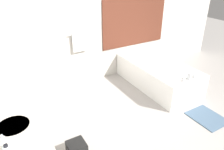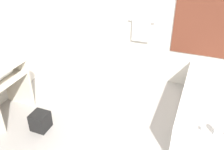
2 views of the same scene
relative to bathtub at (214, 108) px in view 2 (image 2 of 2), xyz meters
name	(u,v)px [view 2 (image 2 of 2)]	position (x,y,z in m)	size (l,w,h in m)	color
wall_back_with_blinds	(163,11)	(-1.07, 0.98, 1.06)	(7.40, 0.13, 2.70)	silver
bathtub	(214,108)	(0.00, 0.00, 0.00)	(0.94, 1.87, 0.64)	white
waste_bin	(40,121)	(-2.33, -1.05, -0.15)	(0.24, 0.24, 0.27)	black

